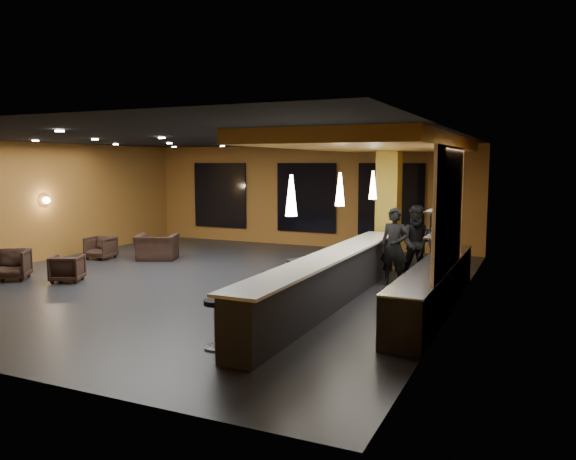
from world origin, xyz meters
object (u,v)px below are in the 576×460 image
at_px(column, 389,205).
at_px(pendant_2, 373,185).
at_px(armchair_d, 157,247).
at_px(staff_c, 437,246).
at_px(bar_stool_0, 216,317).
at_px(prep_counter, 434,288).
at_px(bar_stool_5, 331,261).
at_px(armchair_a, 11,265).
at_px(bar_stool_2, 271,288).
at_px(armchair_b, 67,268).
at_px(staff_b, 418,244).
at_px(bar_stool_4, 313,267).
at_px(pendant_1, 340,189).
at_px(bar_stool_3, 296,274).
at_px(staff_a, 394,247).
at_px(bar_stool_6, 349,253).
at_px(armchair_c, 101,248).
at_px(pendant_0, 291,195).
at_px(bar_counter, 331,280).
at_px(bar_stool_1, 250,302).

distance_m(column, pendant_2, 1.71).
bearing_deg(armchair_d, staff_c, 159.09).
bearing_deg(bar_stool_0, prep_counter, 55.15).
height_order(bar_stool_0, bar_stool_5, bar_stool_0).
distance_m(armchair_a, bar_stool_2, 7.34).
bearing_deg(bar_stool_5, armchair_b, -153.86).
height_order(staff_b, bar_stool_4, staff_b).
bearing_deg(pendant_1, armchair_d, 159.93).
relative_size(armchair_d, bar_stool_3, 1.35).
bearing_deg(pendant_2, column, 90.00).
relative_size(staff_a, bar_stool_6, 2.36).
bearing_deg(bar_stool_4, pendant_1, -37.03).
bearing_deg(bar_stool_6, staff_b, -12.41).
xyz_separation_m(column, armchair_c, (-8.27, -2.28, -1.41)).
xyz_separation_m(column, pendant_2, (0.00, -1.60, 0.60)).
bearing_deg(staff_a, pendant_1, -109.36).
relative_size(pendant_0, staff_b, 0.37).
height_order(bar_counter, staff_b, staff_b).
distance_m(armchair_a, armchair_d, 4.18).
relative_size(staff_a, bar_stool_1, 2.44).
bearing_deg(armchair_d, bar_stool_3, 131.36).
relative_size(armchair_d, bar_stool_6, 1.49).
relative_size(pendant_0, bar_stool_3, 0.81).
relative_size(armchair_c, bar_stool_6, 0.96).
bearing_deg(armchair_c, pendant_1, -17.43).
bearing_deg(armchair_d, bar_stool_2, 122.59).
height_order(column, bar_stool_2, column).
height_order(bar_counter, armchair_d, bar_counter).
height_order(bar_stool_1, bar_stool_4, bar_stool_4).
bearing_deg(bar_stool_5, bar_counter, -69.98).
height_order(pendant_2, bar_stool_3, pendant_2).
height_order(bar_stool_3, bar_stool_5, bar_stool_3).
relative_size(column, staff_c, 1.95).
bearing_deg(armchair_b, staff_c, 177.51).
bearing_deg(bar_stool_4, bar_stool_0, -87.80).
height_order(staff_a, bar_stool_0, staff_a).
xyz_separation_m(staff_b, staff_c, (0.45, 0.08, -0.04)).
relative_size(prep_counter, staff_b, 3.20).
distance_m(prep_counter, pendant_2, 3.73).
bearing_deg(bar_stool_3, staff_a, 56.67).
relative_size(staff_b, bar_stool_1, 2.47).
relative_size(prep_counter, armchair_b, 8.30).
xyz_separation_m(bar_counter, bar_stool_3, (-0.79, 0.03, 0.06)).
relative_size(bar_counter, bar_stool_1, 10.56).
bearing_deg(bar_stool_6, bar_stool_1, -89.06).
relative_size(pendant_1, staff_c, 0.39).
distance_m(armchair_c, bar_stool_4, 7.51).
distance_m(armchair_c, bar_stool_1, 8.87).
height_order(bar_counter, pendant_0, pendant_0).
xyz_separation_m(staff_a, armchair_a, (-8.84, -3.33, -0.54)).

